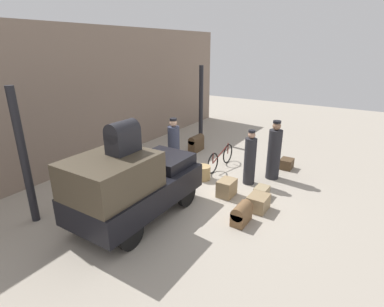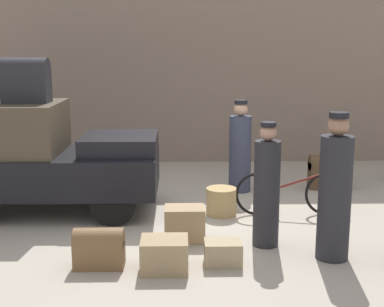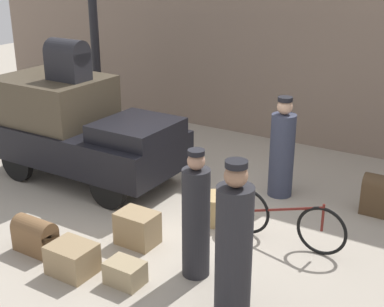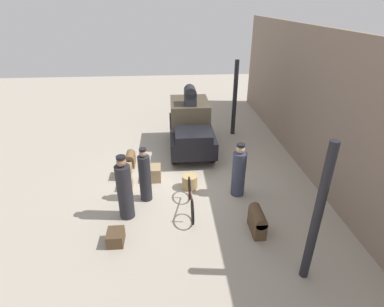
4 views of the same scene
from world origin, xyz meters
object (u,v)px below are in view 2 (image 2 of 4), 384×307
object	(u,v)px
trunk_on_truck_roof	(26,80)
trunk_barrel_dark	(329,171)
porter_with_bicycle	(240,150)
wicker_basket	(221,201)
suitcase_black_upright	(185,224)
porter_lifting_near_truck	(335,193)
bicycle	(292,193)
truck	(39,155)
porter_standing_middle	(267,190)
trunk_large_brown	(223,253)
trunk_wicker_pale	(164,255)
trunk_umber_medium	(99,248)

from	to	relation	value
trunk_on_truck_roof	trunk_barrel_dark	bearing A→B (deg)	14.30
porter_with_bicycle	trunk_barrel_dark	xyz separation A→B (m)	(1.65, 0.13, -0.41)
wicker_basket	suitcase_black_upright	world-z (taller)	suitcase_black_upright
porter_lifting_near_truck	suitcase_black_upright	xyz separation A→B (m)	(-1.81, 0.67, -0.60)
bicycle	porter_lifting_near_truck	distance (m)	1.79
porter_with_bicycle	trunk_barrel_dark	distance (m)	1.71
bicycle	suitcase_black_upright	xyz separation A→B (m)	(-1.66, -1.04, -0.12)
truck	porter_lifting_near_truck	bearing A→B (deg)	-26.26
truck	porter_standing_middle	xyz separation A→B (m)	(3.30, -1.53, -0.16)
wicker_basket	suitcase_black_upright	distance (m)	1.23
trunk_large_brown	trunk_on_truck_roof	distance (m)	4.04
bicycle	trunk_wicker_pale	distance (m)	2.80
porter_standing_middle	trunk_large_brown	bearing A→B (deg)	-134.31
bicycle	porter_with_bicycle	xyz separation A→B (m)	(-0.65, 1.43, 0.40)
wicker_basket	porter_lifting_near_truck	xyz separation A→B (m)	(1.23, -1.76, 0.62)
porter_standing_middle	truck	bearing A→B (deg)	155.07
porter_lifting_near_truck	trunk_umber_medium	bearing A→B (deg)	-175.85
wicker_basket	trunk_on_truck_roof	distance (m)	3.50
porter_lifting_near_truck	trunk_barrel_dark	size ratio (longest dim) A/B	2.52
bicycle	trunk_on_truck_roof	world-z (taller)	trunk_on_truck_roof
trunk_on_truck_roof	porter_lifting_near_truck	bearing A→B (deg)	-25.51
wicker_basket	porter_with_bicycle	world-z (taller)	porter_with_bicycle
porter_lifting_near_truck	suitcase_black_upright	world-z (taller)	porter_lifting_near_truck
trunk_large_brown	trunk_on_truck_roof	size ratio (longest dim) A/B	0.66
wicker_basket	porter_lifting_near_truck	distance (m)	2.23
wicker_basket	suitcase_black_upright	xyz separation A→B (m)	(-0.58, -1.09, 0.02)
porter_with_bicycle	wicker_basket	bearing A→B (deg)	-107.45
wicker_basket	trunk_wicker_pale	distance (m)	2.24
porter_standing_middle	trunk_wicker_pale	distance (m)	1.62
porter_lifting_near_truck	suitcase_black_upright	distance (m)	2.02
truck	porter_with_bicycle	bearing A→B (deg)	19.52
wicker_basket	porter_with_bicycle	xyz separation A→B (m)	(0.44, 1.39, 0.54)
truck	trunk_umber_medium	distance (m)	2.61
truck	trunk_on_truck_roof	distance (m)	1.16
trunk_wicker_pale	trunk_large_brown	world-z (taller)	trunk_wicker_pale
trunk_barrel_dark	trunk_on_truck_roof	size ratio (longest dim) A/B	1.06
bicycle	porter_with_bicycle	world-z (taller)	porter_with_bicycle
trunk_barrel_dark	trunk_wicker_pale	bearing A→B (deg)	-128.94
truck	trunk_barrel_dark	xyz separation A→B (m)	(4.91, 1.29, -0.58)
wicker_basket	trunk_barrel_dark	bearing A→B (deg)	36.04
wicker_basket	trunk_barrel_dark	distance (m)	2.59
porter_with_bicycle	trunk_large_brown	xyz separation A→B (m)	(-0.56, -3.31, -0.61)
wicker_basket	porter_lifting_near_truck	size ratio (longest dim) A/B	0.26
bicycle	trunk_on_truck_roof	xyz separation A→B (m)	(-4.04, 0.28, 1.72)
truck	trunk_barrel_dark	world-z (taller)	truck
porter_standing_middle	trunk_wicker_pale	bearing A→B (deg)	-148.91
bicycle	trunk_large_brown	world-z (taller)	bicycle
wicker_basket	truck	bearing A→B (deg)	175.25
trunk_umber_medium	trunk_on_truck_roof	bearing A→B (deg)	121.69
trunk_wicker_pale	trunk_umber_medium	world-z (taller)	trunk_umber_medium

